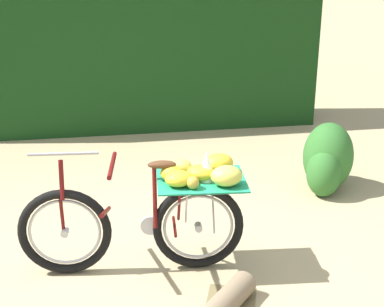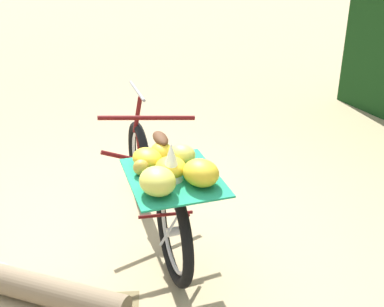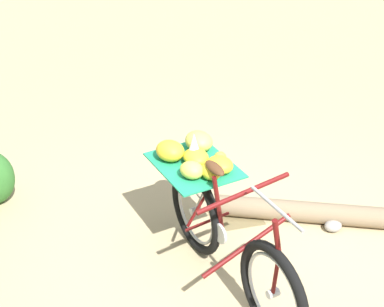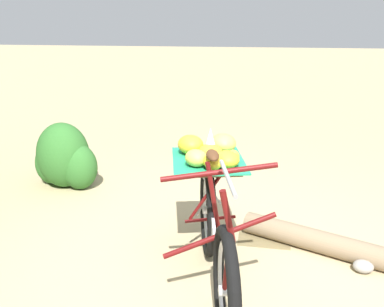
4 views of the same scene
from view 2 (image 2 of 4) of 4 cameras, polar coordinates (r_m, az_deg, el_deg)
ground_plane at (r=3.56m, az=-4.54°, el=-11.06°), size 60.00×60.00×0.00m
bicycle at (r=3.23m, az=-4.09°, el=-3.89°), size 0.86×1.80×1.03m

